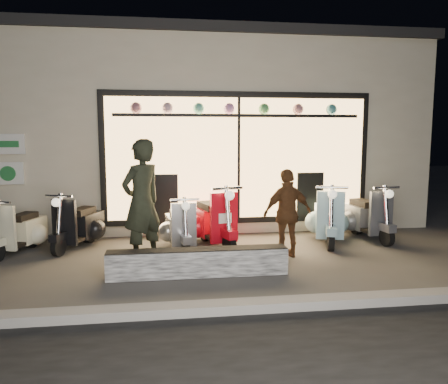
{
  "coord_description": "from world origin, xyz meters",
  "views": [
    {
      "loc": [
        -0.7,
        -6.72,
        2.01
      ],
      "look_at": [
        0.32,
        0.6,
        1.05
      ],
      "focal_mm": 35.0,
      "sensor_mm": 36.0,
      "label": 1
    }
  ],
  "objects_px": {
    "graffiti_barrier": "(198,262)",
    "man": "(142,202)",
    "woman": "(287,213)",
    "scooter_red": "(211,221)",
    "scooter_silver": "(179,227)"
  },
  "relations": [
    {
      "from": "graffiti_barrier",
      "to": "man",
      "type": "xyz_separation_m",
      "value": [
        -0.81,
        0.76,
        0.78
      ]
    },
    {
      "from": "man",
      "to": "graffiti_barrier",
      "type": "bearing_deg",
      "value": 94.96
    },
    {
      "from": "graffiti_barrier",
      "to": "scooter_silver",
      "type": "relative_size",
      "value": 1.95
    },
    {
      "from": "scooter_silver",
      "to": "graffiti_barrier",
      "type": "bearing_deg",
      "value": -90.03
    },
    {
      "from": "man",
      "to": "woman",
      "type": "bearing_deg",
      "value": 138.95
    },
    {
      "from": "scooter_red",
      "to": "woman",
      "type": "xyz_separation_m",
      "value": [
        1.16,
        -1.01,
        0.29
      ]
    },
    {
      "from": "scooter_silver",
      "to": "man",
      "type": "height_order",
      "value": "man"
    },
    {
      "from": "scooter_red",
      "to": "woman",
      "type": "distance_m",
      "value": 1.56
    },
    {
      "from": "graffiti_barrier",
      "to": "scooter_red",
      "type": "distance_m",
      "value": 1.87
    },
    {
      "from": "scooter_silver",
      "to": "woman",
      "type": "height_order",
      "value": "woman"
    },
    {
      "from": "graffiti_barrier",
      "to": "man",
      "type": "distance_m",
      "value": 1.36
    },
    {
      "from": "scooter_silver",
      "to": "woman",
      "type": "xyz_separation_m",
      "value": [
        1.75,
        -0.84,
        0.36
      ]
    },
    {
      "from": "scooter_red",
      "to": "woman",
      "type": "height_order",
      "value": "woman"
    },
    {
      "from": "scooter_silver",
      "to": "scooter_red",
      "type": "bearing_deg",
      "value": 8.87
    },
    {
      "from": "graffiti_barrier",
      "to": "woman",
      "type": "height_order",
      "value": "woman"
    }
  ]
}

